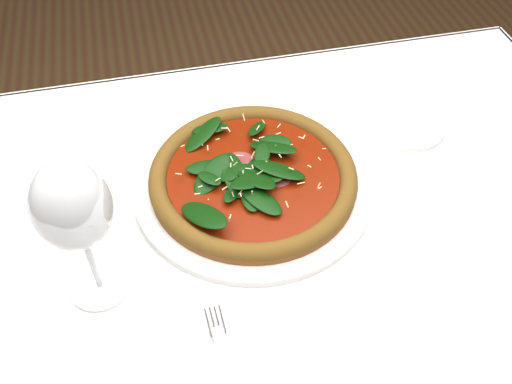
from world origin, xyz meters
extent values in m
cube|color=white|center=(0.00, 0.00, 0.73)|extent=(1.20, 0.80, 0.04)
cylinder|color=#503920|center=(0.54, 0.34, 0.35)|extent=(0.06, 0.06, 0.71)
cube|color=white|center=(0.00, 0.40, 0.64)|extent=(1.20, 0.01, 0.22)
cylinder|color=white|center=(0.00, 0.08, 0.76)|extent=(0.36, 0.36, 0.01)
torus|color=white|center=(0.00, 0.08, 0.76)|extent=(0.36, 0.36, 0.01)
cylinder|color=#9E5726|center=(0.00, 0.08, 0.77)|extent=(0.37, 0.37, 0.01)
torus|color=#AF7728|center=(0.00, 0.08, 0.78)|extent=(0.37, 0.37, 0.03)
cylinder|color=maroon|center=(0.00, 0.08, 0.78)|extent=(0.31, 0.31, 0.00)
cylinder|color=brown|center=(0.00, 0.08, 0.78)|extent=(0.27, 0.27, 0.00)
ellipsoid|color=#0C3409|center=(0.00, 0.08, 0.79)|extent=(0.30, 0.30, 0.02)
cylinder|color=#F1E49D|center=(0.00, 0.08, 0.80)|extent=(0.27, 0.27, 0.00)
cylinder|color=white|center=(-0.23, -0.05, 0.75)|extent=(0.08, 0.08, 0.00)
cylinder|color=white|center=(-0.23, -0.05, 0.81)|extent=(0.01, 0.01, 0.11)
ellipsoid|color=white|center=(-0.23, -0.05, 0.91)|extent=(0.09, 0.09, 0.12)
cube|color=white|center=(-0.09, -0.21, 0.76)|extent=(0.14, 0.07, 0.01)
cube|color=silver|center=(-0.09, -0.21, 0.76)|extent=(0.02, 0.11, 0.00)
cube|color=silver|center=(-0.10, -0.15, 0.76)|extent=(0.02, 0.04, 0.00)
cylinder|color=white|center=(0.29, 0.16, 0.75)|extent=(0.14, 0.14, 0.01)
torus|color=white|center=(0.29, 0.16, 0.76)|extent=(0.14, 0.14, 0.01)
camera|label=1|loc=(-0.13, -0.50, 1.39)|focal=40.00mm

